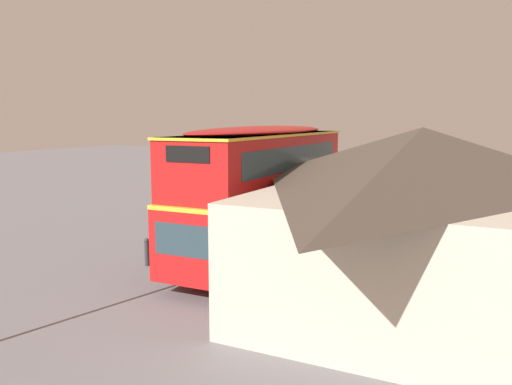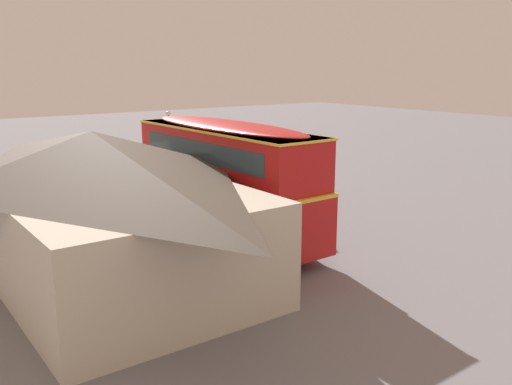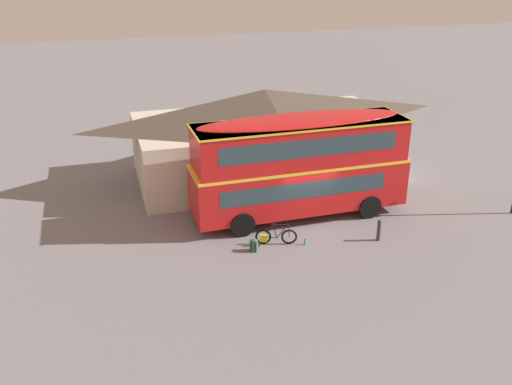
# 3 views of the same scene
# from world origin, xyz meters

# --- Properties ---
(ground_plane) EXTENTS (120.00, 120.00, 0.00)m
(ground_plane) POSITION_xyz_m (0.00, 0.00, 0.00)
(ground_plane) COLOR slate
(double_decker_bus) EXTENTS (9.90, 2.74, 4.79)m
(double_decker_bus) POSITION_xyz_m (0.00, 0.70, 2.64)
(double_decker_bus) COLOR black
(double_decker_bus) RESTS_ON ground
(touring_bicycle) EXTENTS (1.72, 0.66, 0.98)m
(touring_bicycle) POSITION_xyz_m (-1.94, -1.64, 0.37)
(touring_bicycle) COLOR black
(touring_bicycle) RESTS_ON ground
(backpack_on_ground) EXTENTS (0.38, 0.36, 0.55)m
(backpack_on_ground) POSITION_xyz_m (-2.95, -1.95, 0.28)
(backpack_on_ground) COLOR #386642
(backpack_on_ground) RESTS_ON ground
(water_bottle_blue_sports) EXTENTS (0.08, 0.08, 0.26)m
(water_bottle_blue_sports) POSITION_xyz_m (-0.73, -2.05, 0.12)
(water_bottle_blue_sports) COLOR #338CBF
(water_bottle_blue_sports) RESTS_ON ground
(pub_building) EXTENTS (13.98, 7.31, 4.78)m
(pub_building) POSITION_xyz_m (-0.00, 6.03, 2.44)
(pub_building) COLOR beige
(pub_building) RESTS_ON ground
(street_lamp) EXTENTS (0.28, 0.28, 4.42)m
(street_lamp) POSITION_xyz_m (9.75, -1.98, 2.75)
(street_lamp) COLOR black
(street_lamp) RESTS_ON ground
(kerb_bollard) EXTENTS (0.16, 0.16, 0.97)m
(kerb_bollard) POSITION_xyz_m (2.42, -2.59, 0.50)
(kerb_bollard) COLOR #333338
(kerb_bollard) RESTS_ON ground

